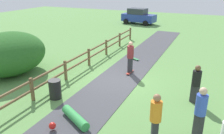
{
  "coord_description": "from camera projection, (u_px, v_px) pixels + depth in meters",
  "views": [
    {
      "loc": [
        4.51,
        -10.89,
        5.1
      ],
      "look_at": [
        -0.01,
        -0.86,
        1.0
      ],
      "focal_mm": 36.99,
      "sensor_mm": 36.0,
      "label": 1
    }
  ],
  "objects": [
    {
      "name": "ground_plane",
      "position": [
        119.0,
        79.0,
        12.82
      ],
      "size": [
        60.0,
        60.0,
        0.0
      ],
      "primitive_type": "plane",
      "color": "#60934C"
    },
    {
      "name": "asphalt_path",
      "position": [
        119.0,
        79.0,
        12.82
      ],
      "size": [
        2.4,
        28.0,
        0.02
      ],
      "primitive_type": "cube",
      "color": "#47474C",
      "rests_on": "ground_plane"
    },
    {
      "name": "wooden_fence",
      "position": [
        78.0,
        61.0,
        13.59
      ],
      "size": [
        0.12,
        18.12,
        1.1
      ],
      "color": "brown",
      "rests_on": "ground_plane"
    },
    {
      "name": "bush_large",
      "position": [
        10.0,
        54.0,
        13.18
      ],
      "size": [
        3.63,
        4.36,
        2.44
      ],
      "primitive_type": "ellipsoid",
      "color": "#286023",
      "rests_on": "ground_plane"
    },
    {
      "name": "trash_bin",
      "position": [
        55.0,
        89.0,
        10.58
      ],
      "size": [
        0.56,
        0.56,
        0.9
      ],
      "primitive_type": "cylinder",
      "color": "black",
      "rests_on": "ground_plane"
    },
    {
      "name": "skater_riding",
      "position": [
        130.0,
        56.0,
        13.2
      ],
      "size": [
        0.38,
        0.8,
        1.91
      ],
      "color": "#B23326",
      "rests_on": "asphalt_path"
    },
    {
      "name": "skater_fallen",
      "position": [
        74.0,
        118.0,
        8.79
      ],
      "size": [
        1.57,
        1.48,
        0.36
      ],
      "color": "green",
      "rests_on": "asphalt_path"
    },
    {
      "name": "skateboard_loose",
      "position": [
        134.0,
        59.0,
        15.93
      ],
      "size": [
        0.8,
        0.56,
        0.08
      ],
      "color": "#338C4C",
      "rests_on": "asphalt_path"
    },
    {
      "name": "bystander_blue",
      "position": [
        201.0,
        110.0,
        7.73
      ],
      "size": [
        0.53,
        0.53,
        1.88
      ],
      "color": "#2D2D33",
      "rests_on": "ground_plane"
    },
    {
      "name": "bystander_orange",
      "position": [
        156.0,
        116.0,
        7.45
      ],
      "size": [
        0.49,
        0.49,
        1.8
      ],
      "color": "#2D2D33",
      "rests_on": "ground_plane"
    },
    {
      "name": "bystander_black",
      "position": [
        196.0,
        82.0,
        10.02
      ],
      "size": [
        0.52,
        0.52,
        1.76
      ],
      "color": "#2D2D33",
      "rests_on": "ground_plane"
    },
    {
      "name": "parked_car_blue",
      "position": [
        138.0,
        16.0,
        29.11
      ],
      "size": [
        4.39,
        2.44,
        1.92
      ],
      "color": "#283D99",
      "rests_on": "ground_plane"
    }
  ]
}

